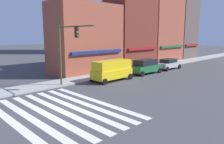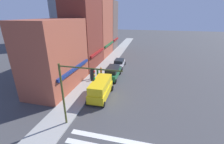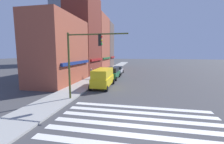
# 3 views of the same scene
# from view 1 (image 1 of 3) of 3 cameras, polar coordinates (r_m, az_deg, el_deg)

# --- Properties ---
(ground_plane) EXTENTS (200.00, 200.00, 0.00)m
(ground_plane) POSITION_cam_1_polar(r_m,az_deg,el_deg) (16.02, -13.39, -9.71)
(ground_plane) COLOR #424244
(sidewalk_left) EXTENTS (120.00, 3.00, 0.15)m
(sidewalk_left) POSITION_cam_1_polar(r_m,az_deg,el_deg) (22.54, -23.26, -4.35)
(sidewalk_left) COLOR #9E9E99
(sidewalk_left) RESTS_ON ground_plane
(crosswalk_stripes) EXTENTS (6.95, 10.80, 0.01)m
(crosswalk_stripes) POSITION_cam_1_polar(r_m,az_deg,el_deg) (16.01, -13.39, -9.70)
(crosswalk_stripes) COLOR silver
(crosswalk_stripes) RESTS_ON ground_plane
(storefront_row) EXTENTS (34.66, 5.30, 15.69)m
(storefront_row) POSITION_cam_1_polar(r_m,az_deg,el_deg) (40.43, 8.61, 11.68)
(storefront_row) COLOR #9E4C38
(storefront_row) RESTS_ON ground_plane
(traffic_signal) EXTENTS (0.32, 5.49, 6.19)m
(traffic_signal) POSITION_cam_1_polar(r_m,az_deg,el_deg) (21.57, -11.69, 6.97)
(traffic_signal) COLOR #474C1E
(traffic_signal) RESTS_ON ground_plane
(van_yellow) EXTENTS (5.05, 2.22, 2.34)m
(van_yellow) POSITION_cam_1_polar(r_m,az_deg,el_deg) (25.08, -0.00, 0.64)
(van_yellow) COLOR yellow
(van_yellow) RESTS_ON ground_plane
(suv_green) EXTENTS (4.71, 2.12, 1.94)m
(suv_green) POSITION_cam_1_polar(r_m,az_deg,el_deg) (29.86, 8.82, 1.51)
(suv_green) COLOR #1E6638
(suv_green) RESTS_ON ground_plane
(sedan_silver) EXTENTS (4.42, 2.02, 1.59)m
(sedan_silver) POSITION_cam_1_polar(r_m,az_deg,el_deg) (34.53, 14.50, 2.10)
(sedan_silver) COLOR #B7B7BC
(sedan_silver) RESTS_ON ground_plane
(pedestrian_green_top) EXTENTS (0.32, 0.32, 1.77)m
(pedestrian_green_top) POSITION_cam_1_polar(r_m,az_deg,el_deg) (30.19, 4.04, 1.77)
(pedestrian_green_top) COLOR #23232D
(pedestrian_green_top) RESTS_ON sidewalk_left
(pedestrian_orange_vest) EXTENTS (0.32, 0.32, 1.77)m
(pedestrian_orange_vest) POSITION_cam_1_polar(r_m,az_deg,el_deg) (30.72, 5.61, 1.88)
(pedestrian_orange_vest) COLOR #23232D
(pedestrian_orange_vest) RESTS_ON sidewalk_left
(pedestrian_grey_coat) EXTENTS (0.32, 0.32, 1.77)m
(pedestrian_grey_coat) POSITION_cam_1_polar(r_m,az_deg,el_deg) (30.76, 2.24, 1.93)
(pedestrian_grey_coat) COLOR #23232D
(pedestrian_grey_coat) RESTS_ON sidewalk_left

